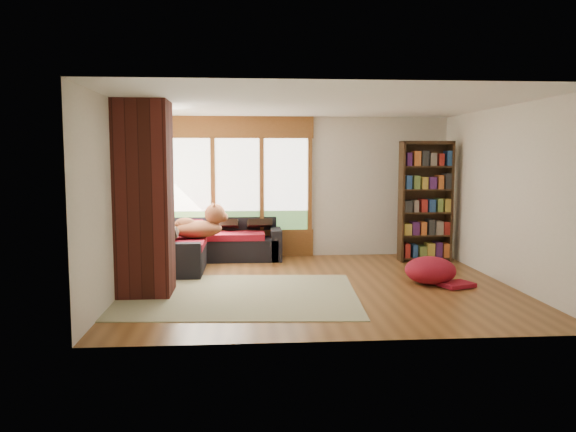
# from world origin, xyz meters

# --- Properties ---
(floor) EXTENTS (5.50, 5.50, 0.00)m
(floor) POSITION_xyz_m (0.00, 0.00, 0.00)
(floor) COLOR brown
(floor) RESTS_ON ground
(ceiling) EXTENTS (5.50, 5.50, 0.00)m
(ceiling) POSITION_xyz_m (0.00, 0.00, 2.60)
(ceiling) COLOR white
(wall_back) EXTENTS (5.50, 0.04, 2.60)m
(wall_back) POSITION_xyz_m (0.00, 2.50, 1.30)
(wall_back) COLOR silver
(wall_back) RESTS_ON ground
(wall_front) EXTENTS (5.50, 0.04, 2.60)m
(wall_front) POSITION_xyz_m (0.00, -2.50, 1.30)
(wall_front) COLOR silver
(wall_front) RESTS_ON ground
(wall_left) EXTENTS (0.04, 5.00, 2.60)m
(wall_left) POSITION_xyz_m (-2.75, 0.00, 1.30)
(wall_left) COLOR silver
(wall_left) RESTS_ON ground
(wall_right) EXTENTS (0.04, 5.00, 2.60)m
(wall_right) POSITION_xyz_m (2.75, 0.00, 1.30)
(wall_right) COLOR silver
(wall_right) RESTS_ON ground
(windows_back) EXTENTS (2.82, 0.10, 1.90)m
(windows_back) POSITION_xyz_m (-1.20, 2.47, 1.35)
(windows_back) COLOR brown
(windows_back) RESTS_ON wall_back
(windows_left) EXTENTS (0.10, 2.62, 1.90)m
(windows_left) POSITION_xyz_m (-2.72, 1.20, 1.35)
(windows_left) COLOR brown
(windows_left) RESTS_ON wall_left
(roller_blind) EXTENTS (0.03, 0.72, 0.90)m
(roller_blind) POSITION_xyz_m (-2.69, 2.03, 1.75)
(roller_blind) COLOR #627856
(roller_blind) RESTS_ON wall_left
(brick_chimney) EXTENTS (0.70, 0.70, 2.60)m
(brick_chimney) POSITION_xyz_m (-2.40, -0.35, 1.30)
(brick_chimney) COLOR #471914
(brick_chimney) RESTS_ON ground
(sectional_sofa) EXTENTS (2.20, 2.20, 0.80)m
(sectional_sofa) POSITION_xyz_m (-1.95, 1.70, 0.30)
(sectional_sofa) COLOR black
(sectional_sofa) RESTS_ON ground
(area_rug) EXTENTS (3.41, 2.70, 0.01)m
(area_rug) POSITION_xyz_m (-1.20, -0.51, 0.01)
(area_rug) COLOR beige
(area_rug) RESTS_ON ground
(bookshelf) EXTENTS (0.92, 0.31, 2.14)m
(bookshelf) POSITION_xyz_m (2.14, 1.77, 1.07)
(bookshelf) COLOR #342111
(bookshelf) RESTS_ON ground
(pouf) EXTENTS (0.93, 0.93, 0.40)m
(pouf) POSITION_xyz_m (1.65, -0.02, 0.21)
(pouf) COLOR maroon
(pouf) RESTS_ON area_rug
(dog_tan) EXTENTS (0.99, 0.72, 0.50)m
(dog_tan) POSITION_xyz_m (-1.80, 1.50, 0.79)
(dog_tan) COLOR brown
(dog_tan) RESTS_ON sectional_sofa
(dog_brindle) EXTENTS (0.62, 0.92, 0.48)m
(dog_brindle) POSITION_xyz_m (-2.40, 1.27, 0.77)
(dog_brindle) COLOR #3D291E
(dog_brindle) RESTS_ON sectional_sofa
(throw_pillows) EXTENTS (1.98, 1.68, 0.45)m
(throw_pillows) POSITION_xyz_m (-1.92, 1.85, 0.77)
(throw_pillows) COLOR black
(throw_pillows) RESTS_ON sectional_sofa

